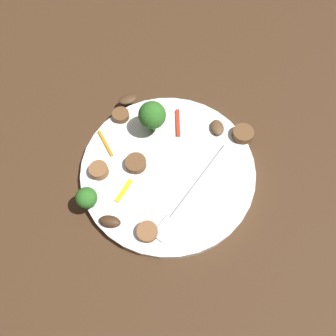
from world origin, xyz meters
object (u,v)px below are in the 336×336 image
at_px(sausage_slice_0, 243,134).
at_px(pepper_strip_2, 105,143).
at_px(broccoli_floret_1, 87,198).
at_px(mushroom_0, 110,221).
at_px(mushroom_2, 217,128).
at_px(plate, 168,170).
at_px(pepper_strip_1, 124,191).
at_px(fork, 189,196).
at_px(sausage_slice_4, 144,231).
at_px(sausage_slice_3, 136,163).
at_px(sausage_slice_2, 99,170).
at_px(broccoli_floret_0, 152,115).
at_px(pepper_strip_0, 178,123).
at_px(sausage_slice_1, 121,115).
at_px(mushroom_1, 128,99).

relative_size(sausage_slice_0, pepper_strip_2, 0.65).
xyz_separation_m(broccoli_floret_1, mushroom_0, (0.02, 0.04, -0.02)).
xyz_separation_m(mushroom_2, pepper_strip_2, (0.07, -0.16, -0.00)).
relative_size(plate, pepper_strip_1, 6.84).
xyz_separation_m(sausage_slice_0, pepper_strip_1, (0.14, -0.15, -0.00)).
relative_size(fork, sausage_slice_0, 5.30).
bearing_deg(mushroom_2, mushroom_0, -29.90).
xyz_separation_m(mushroom_0, pepper_strip_2, (-0.12, -0.05, -0.00)).
bearing_deg(sausage_slice_4, broccoli_floret_1, -101.26).
distance_m(plate, sausage_slice_3, 0.05).
bearing_deg(mushroom_2, pepper_strip_1, -37.35).
bearing_deg(broccoli_floret_1, sausage_slice_2, -173.85).
relative_size(plate, pepper_strip_2, 5.21).
bearing_deg(sausage_slice_0, broccoli_floret_0, -79.26).
bearing_deg(pepper_strip_2, sausage_slice_4, 40.95).
xyz_separation_m(broccoli_floret_0, pepper_strip_0, (-0.02, 0.04, -0.04)).
height_order(mushroom_2, pepper_strip_2, mushroom_2).
relative_size(sausage_slice_2, mushroom_0, 0.91).
relative_size(pepper_strip_1, pepper_strip_2, 0.76).
bearing_deg(pepper_strip_0, sausage_slice_4, 0.71).
distance_m(sausage_slice_3, pepper_strip_0, 0.10).
height_order(mushroom_0, mushroom_2, mushroom_0).
distance_m(fork, pepper_strip_2, 0.15).
xyz_separation_m(sausage_slice_0, pepper_strip_0, (0.01, -0.10, -0.00)).
xyz_separation_m(sausage_slice_2, mushroom_2, (-0.12, 0.15, -0.00)).
relative_size(sausage_slice_3, mushroom_2, 1.08).
xyz_separation_m(fork, broccoli_floret_0, (-0.10, -0.08, 0.04)).
xyz_separation_m(sausage_slice_3, pepper_strip_1, (0.04, -0.00, -0.00)).
relative_size(sausage_slice_4, mushroom_2, 0.99).
xyz_separation_m(mushroom_0, pepper_strip_0, (-0.18, 0.05, -0.00)).
height_order(sausage_slice_0, sausage_slice_4, same).
height_order(pepper_strip_0, pepper_strip_1, same).
bearing_deg(pepper_strip_0, sausage_slice_0, 92.91).
xyz_separation_m(broccoli_floret_0, sausage_slice_2, (0.09, -0.05, -0.03)).
xyz_separation_m(plate, sausage_slice_1, (-0.07, -0.10, 0.01)).
distance_m(sausage_slice_4, pepper_strip_2, 0.15).
bearing_deg(pepper_strip_0, broccoli_floret_1, -26.83).
bearing_deg(pepper_strip_1, mushroom_1, -163.00).
xyz_separation_m(plate, broccoli_floret_0, (-0.06, -0.04, 0.05)).
bearing_deg(mushroom_0, sausage_slice_4, 90.45).
bearing_deg(sausage_slice_1, broccoli_floret_1, 3.04).
xyz_separation_m(plate, broccoli_floret_1, (0.09, -0.09, 0.03)).
bearing_deg(broccoli_floret_0, broccoli_floret_1, -18.58).
height_order(broccoli_floret_1, mushroom_1, broccoli_floret_1).
bearing_deg(plate, pepper_strip_1, -43.89).
relative_size(sausage_slice_0, mushroom_1, 1.05).
distance_m(mushroom_0, pepper_strip_1, 0.05).
xyz_separation_m(sausage_slice_0, sausage_slice_4, (0.19, -0.10, -0.00)).
bearing_deg(fork, sausage_slice_4, -13.83).
relative_size(broccoli_floret_0, sausage_slice_0, 1.81).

